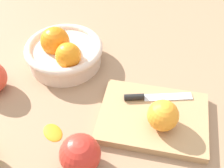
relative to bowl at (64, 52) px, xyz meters
name	(u,v)px	position (x,y,z in m)	size (l,w,h in m)	color
ground_plane	(90,109)	(0.11, -0.14, -0.04)	(2.40, 2.40, 0.00)	#997556
bowl	(64,52)	(0.00, 0.00, 0.00)	(0.20, 0.20, 0.10)	beige
cutting_board	(153,116)	(0.25, -0.13, -0.03)	(0.23, 0.17, 0.02)	tan
orange_on_board	(163,115)	(0.27, -0.16, 0.01)	(0.06, 0.06, 0.06)	orange
knife	(149,97)	(0.23, -0.09, -0.01)	(0.15, 0.06, 0.01)	silver
apple_front_center	(80,154)	(0.13, -0.27, 0.00)	(0.08, 0.08, 0.08)	red
citrus_peel	(53,132)	(0.05, -0.22, -0.03)	(0.05, 0.04, 0.01)	orange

